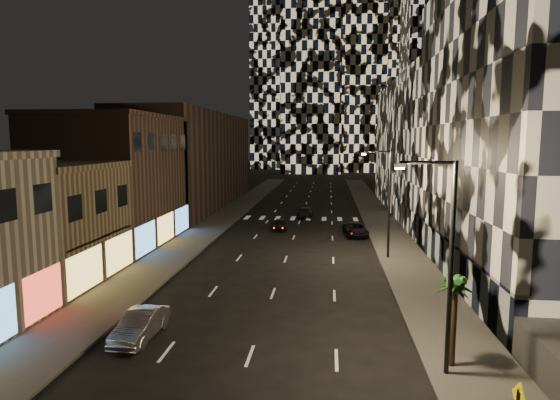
% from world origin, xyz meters
% --- Properties ---
extents(sidewalk_left, '(4.00, 120.00, 0.15)m').
position_xyz_m(sidewalk_left, '(-10.00, 50.00, 0.07)').
color(sidewalk_left, '#47443F').
rests_on(sidewalk_left, ground).
extents(sidewalk_right, '(4.00, 120.00, 0.15)m').
position_xyz_m(sidewalk_right, '(10.00, 50.00, 0.07)').
color(sidewalk_right, '#47443F').
rests_on(sidewalk_right, ground).
extents(curb_left, '(0.20, 120.00, 0.15)m').
position_xyz_m(curb_left, '(-7.90, 50.00, 0.07)').
color(curb_left, '#4C4C47').
rests_on(curb_left, ground).
extents(curb_right, '(0.20, 120.00, 0.15)m').
position_xyz_m(curb_right, '(7.90, 50.00, 0.07)').
color(curb_right, '#4C4C47').
rests_on(curb_right, ground).
extents(retail_tan, '(10.00, 10.00, 8.00)m').
position_xyz_m(retail_tan, '(-17.00, 21.00, 4.00)').
color(retail_tan, '#766247').
rests_on(retail_tan, ground).
extents(retail_brown, '(10.00, 15.00, 12.00)m').
position_xyz_m(retail_brown, '(-17.00, 33.50, 6.00)').
color(retail_brown, '#4D372C').
rests_on(retail_brown, ground).
extents(retail_filler_left, '(10.00, 40.00, 14.00)m').
position_xyz_m(retail_filler_left, '(-17.00, 60.00, 7.00)').
color(retail_filler_left, '#4D372C').
rests_on(retail_filler_left, ground).
extents(midrise_base, '(0.60, 25.00, 3.00)m').
position_xyz_m(midrise_base, '(12.30, 24.50, 1.50)').
color(midrise_base, '#383838').
rests_on(midrise_base, ground).
extents(midrise_filler_right, '(16.00, 40.00, 18.00)m').
position_xyz_m(midrise_filler_right, '(20.00, 57.00, 9.00)').
color(midrise_filler_right, '#232326').
rests_on(midrise_filler_right, ground).
extents(tower_right_mid, '(20.00, 20.00, 100.00)m').
position_xyz_m(tower_right_mid, '(35.00, 135.00, 50.00)').
color(tower_right_mid, black).
rests_on(tower_right_mid, ground).
extents(tower_left_back, '(24.00, 24.00, 120.00)m').
position_xyz_m(tower_left_back, '(-12.00, 165.00, 60.00)').
color(tower_left_back, black).
rests_on(tower_left_back, ground).
extents(tower_center_low, '(18.00, 18.00, 95.00)m').
position_xyz_m(tower_center_low, '(-2.00, 140.00, 47.50)').
color(tower_center_low, black).
rests_on(tower_center_low, ground).
extents(streetlight_near, '(2.55, 0.25, 9.00)m').
position_xyz_m(streetlight_near, '(8.35, 10.00, 5.35)').
color(streetlight_near, black).
rests_on(streetlight_near, sidewalk_right).
extents(streetlight_far, '(2.55, 0.25, 9.00)m').
position_xyz_m(streetlight_far, '(8.35, 30.00, 5.35)').
color(streetlight_far, black).
rests_on(streetlight_far, sidewalk_right).
extents(car_silver_parked, '(1.68, 4.36, 1.42)m').
position_xyz_m(car_silver_parked, '(-5.80, 12.30, 0.71)').
color(car_silver_parked, gray).
rests_on(car_silver_parked, ground).
extents(car_dark_midlane, '(1.82, 3.79, 1.25)m').
position_xyz_m(car_dark_midlane, '(-1.83, 41.91, 0.62)').
color(car_dark_midlane, black).
rests_on(car_dark_midlane, ground).
extents(car_dark_oncoming, '(1.99, 4.70, 1.36)m').
position_xyz_m(car_dark_oncoming, '(0.50, 51.04, 0.68)').
color(car_dark_oncoming, black).
rests_on(car_dark_oncoming, ground).
extents(car_dark_rightlane, '(2.72, 5.08, 1.36)m').
position_xyz_m(car_dark_rightlane, '(6.40, 39.46, 0.68)').
color(car_dark_rightlane, black).
rests_on(car_dark_rightlane, ground).
extents(palm_tree, '(2.06, 2.03, 4.04)m').
position_xyz_m(palm_tree, '(9.00, 10.71, 3.48)').
color(palm_tree, '#47331E').
rests_on(palm_tree, sidewalk_right).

